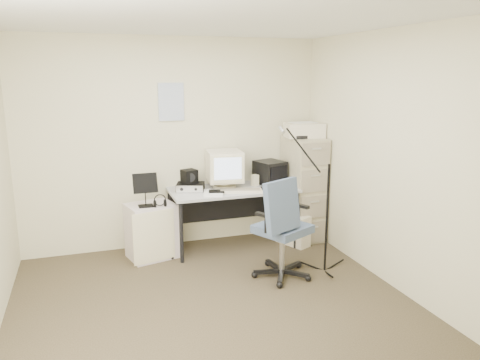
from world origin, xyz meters
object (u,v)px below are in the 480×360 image
object	(u,v)px
office_chair	(283,227)
side_cart	(151,231)
filing_cabinet	(303,188)
desk	(233,218)

from	to	relation	value
office_chair	side_cart	distance (m)	1.56
filing_cabinet	desk	bearing A→B (deg)	-178.19
desk	side_cart	distance (m)	0.99
desk	office_chair	distance (m)	1.03
desk	side_cart	size ratio (longest dim) A/B	2.37
office_chair	filing_cabinet	bearing A→B (deg)	27.94
side_cart	filing_cabinet	bearing A→B (deg)	-12.36
filing_cabinet	desk	world-z (taller)	filing_cabinet
desk	office_chair	bearing A→B (deg)	-77.66
filing_cabinet	desk	distance (m)	0.99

